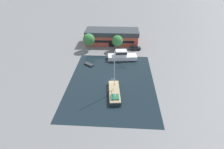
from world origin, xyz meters
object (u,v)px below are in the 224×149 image
(sailboat_moored, at_px, (114,92))
(small_dinghy, at_px, (89,64))
(quay_tree_near_building, at_px, (117,41))
(quay_tree_by_water, at_px, (89,40))
(motor_cruiser, at_px, (122,56))
(parked_car, at_px, (135,48))
(warehouse_building, at_px, (112,36))

(sailboat_moored, relative_size, small_dinghy, 3.44)
(quay_tree_near_building, height_order, quay_tree_by_water, quay_tree_by_water)
(quay_tree_near_building, bearing_deg, small_dinghy, -127.26)
(quay_tree_near_building, relative_size, sailboat_moored, 0.50)
(motor_cruiser, bearing_deg, parked_car, -36.87)
(small_dinghy, bearing_deg, quay_tree_by_water, -136.22)
(parked_car, bearing_deg, warehouse_building, -127.90)
(warehouse_building, distance_m, motor_cruiser, 15.72)
(quay_tree_near_building, height_order, small_dinghy, quay_tree_near_building)
(warehouse_building, relative_size, sailboat_moored, 1.81)
(sailboat_moored, bearing_deg, motor_cruiser, 78.88)
(quay_tree_near_building, bearing_deg, quay_tree_by_water, -178.33)
(warehouse_building, distance_m, small_dinghy, 21.06)
(warehouse_building, xyz_separation_m, motor_cruiser, (4.49, -14.97, -1.68))
(warehouse_building, xyz_separation_m, sailboat_moored, (2.73, -34.75, -2.33))
(quay_tree_by_water, distance_m, parked_car, 18.64)
(warehouse_building, height_order, quay_tree_by_water, quay_tree_by_water)
(motor_cruiser, bearing_deg, small_dinghy, 107.35)
(quay_tree_by_water, bearing_deg, motor_cruiser, -28.51)
(parked_car, distance_m, small_dinghy, 21.17)
(warehouse_building, relative_size, small_dinghy, 6.23)
(quay_tree_near_building, bearing_deg, sailboat_moored, -89.64)
(sailboat_moored, distance_m, motor_cruiser, 19.88)
(quay_tree_near_building, relative_size, quay_tree_by_water, 0.91)
(warehouse_building, distance_m, parked_car, 11.78)
(parked_car, relative_size, small_dinghy, 1.23)
(motor_cruiser, bearing_deg, quay_tree_by_water, 55.69)
(warehouse_building, bearing_deg, parked_car, -34.17)
(quay_tree_near_building, bearing_deg, parked_car, 9.37)
(warehouse_building, xyz_separation_m, quay_tree_by_water, (-8.55, -7.88, 1.52))
(warehouse_building, relative_size, quay_tree_by_water, 3.29)
(quay_tree_by_water, distance_m, sailboat_moored, 29.39)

